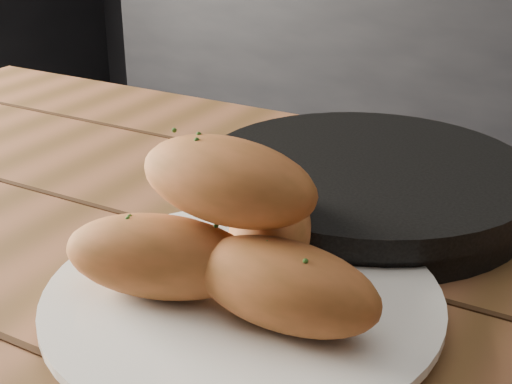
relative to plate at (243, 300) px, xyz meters
The scene contains 3 objects.
plate is the anchor object (origin of this frame).
bread_rolls 0.05m from the plate, 149.04° to the right, with size 0.24×0.21×0.12m.
skillet 0.22m from the plate, 87.33° to the left, with size 0.44×0.32×0.05m.
Camera 1 is at (0.07, -0.35, 1.05)m, focal length 50.00 mm.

